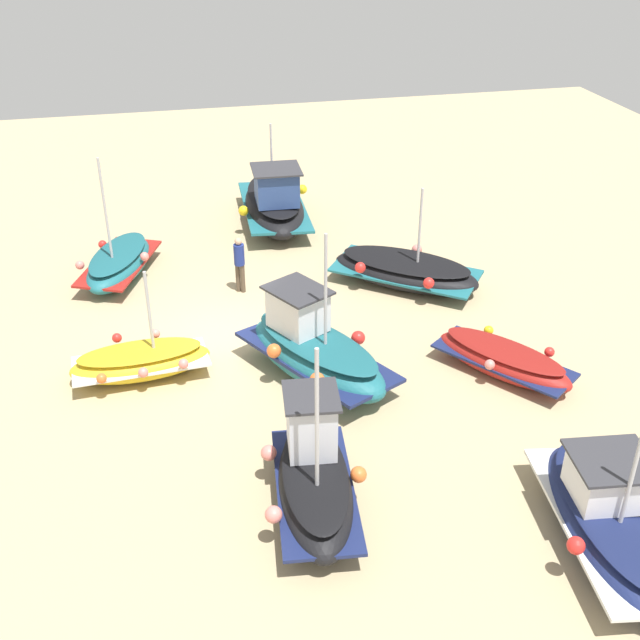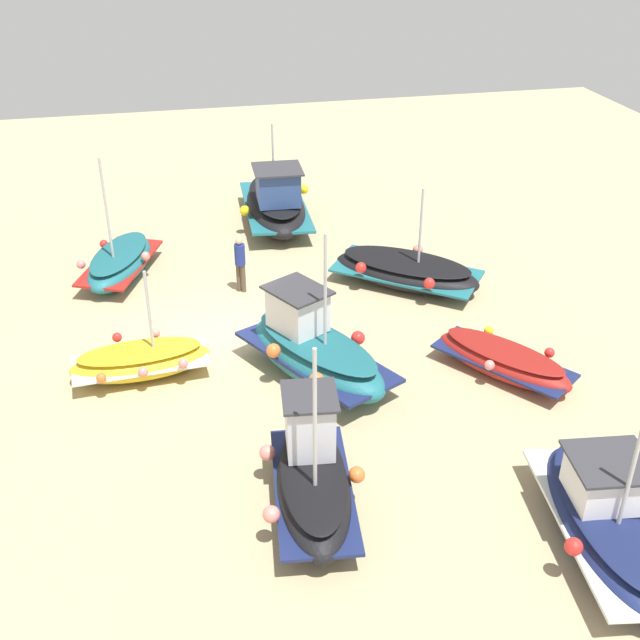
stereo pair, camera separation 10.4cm
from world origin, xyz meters
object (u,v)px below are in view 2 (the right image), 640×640
fishing_boat_3 (120,262)px  fishing_boat_7 (141,361)px  fishing_boat_5 (606,518)px  fishing_boat_4 (406,271)px  person_walking (240,261)px  fishing_boat_2 (276,203)px  fishing_boat_6 (503,360)px  fishing_boat_0 (313,477)px  fishing_boat_1 (314,350)px

fishing_boat_3 → fishing_boat_7: size_ratio=1.13×
fishing_boat_3 → fishing_boat_5: (-13.64, -8.95, 0.13)m
fishing_boat_4 → fishing_boat_7: bearing=60.7°
fishing_boat_3 → person_walking: (-1.83, -3.60, 0.54)m
fishing_boat_2 → fishing_boat_4: bearing=31.4°
person_walking → fishing_boat_2: bearing=-168.4°
fishing_boat_7 → fishing_boat_6: bearing=163.6°
fishing_boat_0 → fishing_boat_6: bearing=-51.1°
fishing_boat_5 → fishing_boat_7: 11.48m
fishing_boat_5 → fishing_boat_3: bearing=40.3°
fishing_boat_5 → fishing_boat_7: bearing=54.3°
fishing_boat_2 → person_walking: (-4.99, 1.93, 0.24)m
fishing_boat_6 → fishing_boat_1: bearing=-137.8°
fishing_boat_5 → person_walking: size_ratio=2.66×
fishing_boat_4 → fishing_boat_6: 5.38m
fishing_boat_6 → fishing_boat_5: bearing=-41.2°
fishing_boat_4 → fishing_boat_6: (-5.31, -0.87, -0.06)m
fishing_boat_2 → fishing_boat_3: fishing_boat_3 is taller
fishing_boat_0 → fishing_boat_1: fishing_boat_0 is taller
fishing_boat_5 → fishing_boat_7: (7.78, 8.44, -0.20)m
fishing_boat_2 → fishing_boat_4: (-5.67, -3.10, -0.32)m
person_walking → fishing_boat_4: bearing=115.1°
fishing_boat_0 → fishing_boat_7: fishing_boat_0 is taller
fishing_boat_0 → fishing_boat_6: fishing_boat_0 is taller
fishing_boat_4 → person_walking: (0.68, 5.03, 0.56)m
fishing_boat_2 → fishing_boat_6: 11.68m
fishing_boat_1 → fishing_boat_6: 4.81m
fishing_boat_1 → fishing_boat_2: bearing=-33.0°
fishing_boat_5 → fishing_boat_7: fishing_boat_5 is taller
fishing_boat_4 → fishing_boat_2: bearing=-23.0°
fishing_boat_0 → person_walking: fishing_boat_0 is taller
fishing_boat_7 → person_walking: 5.11m
fishing_boat_1 → fishing_boat_7: size_ratio=1.36×
fishing_boat_0 → fishing_boat_4: (8.92, -4.85, -0.25)m
fishing_boat_3 → fishing_boat_7: (-5.86, -0.51, -0.06)m
person_walking → fishing_boat_3: bearing=-84.2°
fishing_boat_1 → fishing_boat_5: bearing=-177.4°
fishing_boat_4 → fishing_boat_5: bearing=130.0°
fishing_boat_0 → fishing_boat_1: 4.70m
fishing_boat_3 → person_walking: bearing=-95.9°
fishing_boat_7 → person_walking: fishing_boat_7 is taller
person_walking → fishing_boat_7: bearing=-4.6°
fishing_boat_7 → fishing_boat_2: bearing=-123.2°
fishing_boat_6 → person_walking: 8.43m
fishing_boat_2 → fishing_boat_7: bearing=-26.3°
fishing_boat_5 → fishing_boat_1: bearing=38.4°
fishing_boat_5 → fishing_boat_4: bearing=8.7°
fishing_boat_0 → person_walking: 9.60m
fishing_boat_6 → person_walking: size_ratio=2.11×
fishing_boat_2 → person_walking: fishing_boat_2 is taller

